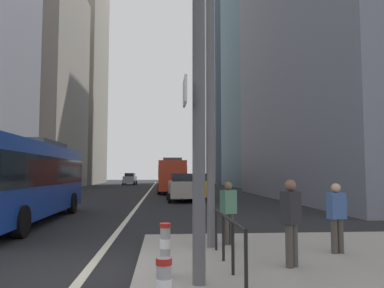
{
  "coord_description": "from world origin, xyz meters",
  "views": [
    {
      "loc": [
        1.53,
        -7.43,
        2.0
      ],
      "look_at": [
        3.75,
        21.6,
        4.24
      ],
      "focal_mm": 34.96,
      "sensor_mm": 36.0,
      "label": 1
    }
  ],
  "objects": [
    {
      "name": "ground_plane",
      "position": [
        0.0,
        20.0,
        0.0
      ],
      "size": [
        160.0,
        160.0,
        0.0
      ],
      "primitive_type": "plane",
      "color": "black"
    },
    {
      "name": "lane_centre_line",
      "position": [
        0.0,
        30.0,
        0.01
      ],
      "size": [
        0.2,
        80.0,
        0.01
      ],
      "primitive_type": "cube",
      "color": "beige",
      "rests_on": "ground"
    },
    {
      "name": "office_tower_left_mid",
      "position": [
        -16.0,
        42.53,
        14.07
      ],
      "size": [
        11.7,
        17.25,
        28.14
      ],
      "primitive_type": "cube",
      "color": "gray",
      "rests_on": "ground"
    },
    {
      "name": "office_tower_left_far",
      "position": [
        -16.0,
        63.2,
        26.53
      ],
      "size": [
        11.6,
        16.49,
        53.05
      ],
      "primitive_type": "cube",
      "color": "gray",
      "rests_on": "ground"
    },
    {
      "name": "office_tower_right_mid",
      "position": [
        17.0,
        47.14,
        21.49
      ],
      "size": [
        11.08,
        17.95,
        42.98
      ],
      "primitive_type": "cube",
      "color": "slate",
      "rests_on": "ground"
    },
    {
      "name": "office_tower_right_far",
      "position": [
        17.0,
        70.16,
        28.35
      ],
      "size": [
        11.41,
        16.43,
        56.71
      ],
      "primitive_type": "cube",
      "color": "slate",
      "rests_on": "ground"
    },
    {
      "name": "city_bus_blue_oncoming",
      "position": [
        -4.08,
        8.01,
        1.84
      ],
      "size": [
        2.85,
        10.97,
        3.4
      ],
      "color": "#14389E",
      "rests_on": "ground"
    },
    {
      "name": "city_bus_red_receding",
      "position": [
        2.42,
        30.62,
        1.84
      ],
      "size": [
        2.81,
        10.67,
        3.4
      ],
      "color": "red",
      "rests_on": "ground"
    },
    {
      "name": "city_bus_red_distant",
      "position": [
        3.6,
        48.84,
        1.84
      ],
      "size": [
        2.93,
        11.3,
        3.4
      ],
      "color": "red",
      "rests_on": "ground"
    },
    {
      "name": "car_oncoming_mid",
      "position": [
        -4.0,
        55.4,
        0.99
      ],
      "size": [
        2.19,
        4.33,
        1.94
      ],
      "color": "silver",
      "rests_on": "ground"
    },
    {
      "name": "car_receding_near",
      "position": [
        2.83,
        18.76,
        0.99
      ],
      "size": [
        2.12,
        4.32,
        1.94
      ],
      "color": "#B2A899",
      "rests_on": "ground"
    },
    {
      "name": "car_receding_far",
      "position": [
        4.01,
        20.23,
        0.99
      ],
      "size": [
        2.06,
        4.43,
        1.94
      ],
      "color": "gold",
      "rests_on": "ground"
    },
    {
      "name": "traffic_signal_gantry",
      "position": [
        -0.35,
        -1.12,
        4.17
      ],
      "size": [
        7.28,
        0.65,
        6.0
      ],
      "color": "#515156",
      "rests_on": "median_island"
    },
    {
      "name": "street_lamp_post",
      "position": [
        2.72,
        1.95,
        5.28
      ],
      "size": [
        5.5,
        0.32,
        8.0
      ],
      "color": "#56565B",
      "rests_on": "median_island"
    },
    {
      "name": "bollard_right",
      "position": [
        1.57,
        -0.65,
        0.67
      ],
      "size": [
        0.2,
        0.2,
        0.95
      ],
      "color": "#99999E",
      "rests_on": "median_island"
    },
    {
      "name": "pedestrian_railing",
      "position": [
        2.8,
        -0.04,
        0.84
      ],
      "size": [
        0.06,
        3.31,
        0.98
      ],
      "color": "black",
      "rests_on": "median_island"
    },
    {
      "name": "pedestrian_waiting",
      "position": [
        5.54,
        1.03,
        1.03
      ],
      "size": [
        0.42,
        0.31,
        1.6
      ],
      "color": "#423D38",
      "rests_on": "median_island"
    },
    {
      "name": "pedestrian_walking",
      "position": [
        3.22,
        2.27,
        1.04
      ],
      "size": [
        0.45,
        0.39,
        1.61
      ],
      "color": "#423D38",
      "rests_on": "median_island"
    },
    {
      "name": "pedestrian_far",
      "position": [
        4.06,
        -0.12,
        1.1
      ],
      "size": [
        0.45,
        0.42,
        1.71
      ],
      "color": "#423D38",
      "rests_on": "median_island"
    }
  ]
}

